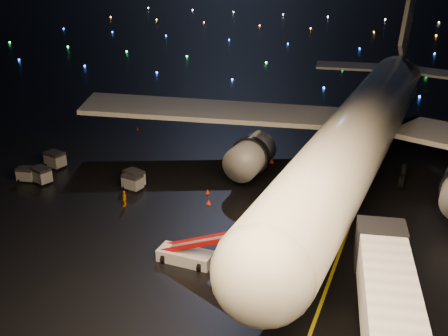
{
  "coord_description": "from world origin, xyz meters",
  "views": [
    {
      "loc": [
        17.37,
        -31.51,
        24.55
      ],
      "look_at": [
        0.76,
        12.0,
        5.0
      ],
      "focal_mm": 45.0,
      "sensor_mm": 36.0,
      "label": 1
    }
  ],
  "objects_px": {
    "airliner": "(369,90)",
    "baggage_cart_3": "(55,160)",
    "baggage_cart_0": "(133,182)",
    "baggage_cart_1": "(134,178)",
    "baggage_cart_2": "(41,175)",
    "baggage_cart_4": "(26,174)",
    "crew_c": "(125,198)",
    "belt_loader": "(185,244)"
  },
  "relations": [
    {
      "from": "airliner",
      "to": "baggage_cart_2",
      "type": "distance_m",
      "value": 35.74
    },
    {
      "from": "crew_c",
      "to": "baggage_cart_0",
      "type": "bearing_deg",
      "value": -179.51
    },
    {
      "from": "belt_loader",
      "to": "crew_c",
      "type": "xyz_separation_m",
      "value": [
        -9.68,
        7.01,
        -0.78
      ]
    },
    {
      "from": "baggage_cart_0",
      "to": "baggage_cart_2",
      "type": "bearing_deg",
      "value": -158.52
    },
    {
      "from": "airliner",
      "to": "crew_c",
      "type": "bearing_deg",
      "value": -137.4
    },
    {
      "from": "crew_c",
      "to": "baggage_cart_2",
      "type": "bearing_deg",
      "value": -116.53
    },
    {
      "from": "airliner",
      "to": "baggage_cart_0",
      "type": "bearing_deg",
      "value": -145.73
    },
    {
      "from": "baggage_cart_0",
      "to": "baggage_cart_1",
      "type": "distance_m",
      "value": 0.86
    },
    {
      "from": "crew_c",
      "to": "baggage_cart_0",
      "type": "xyz_separation_m",
      "value": [
        -1.21,
        3.71,
        -0.0
      ]
    },
    {
      "from": "airliner",
      "to": "baggage_cart_2",
      "type": "relative_size",
      "value": 33.09
    },
    {
      "from": "baggage_cart_1",
      "to": "baggage_cart_3",
      "type": "height_order",
      "value": "baggage_cart_3"
    },
    {
      "from": "baggage_cart_3",
      "to": "baggage_cart_2",
      "type": "bearing_deg",
      "value": -58.35
    },
    {
      "from": "baggage_cart_1",
      "to": "baggage_cart_2",
      "type": "height_order",
      "value": "baggage_cart_1"
    },
    {
      "from": "baggage_cart_2",
      "to": "baggage_cart_3",
      "type": "bearing_deg",
      "value": 126.4
    },
    {
      "from": "baggage_cart_3",
      "to": "crew_c",
      "type": "bearing_deg",
      "value": -11.13
    },
    {
      "from": "airliner",
      "to": "baggage_cart_3",
      "type": "distance_m",
      "value": 35.4
    },
    {
      "from": "airliner",
      "to": "baggage_cart_3",
      "type": "height_order",
      "value": "airliner"
    },
    {
      "from": "airliner",
      "to": "baggage_cart_4",
      "type": "relative_size",
      "value": 36.81
    },
    {
      "from": "belt_loader",
      "to": "baggage_cart_2",
      "type": "relative_size",
      "value": 3.31
    },
    {
      "from": "baggage_cart_0",
      "to": "baggage_cart_4",
      "type": "distance_m",
      "value": 11.86
    },
    {
      "from": "baggage_cart_1",
      "to": "crew_c",
      "type": "bearing_deg",
      "value": -49.56
    },
    {
      "from": "airliner",
      "to": "baggage_cart_4",
      "type": "xyz_separation_m",
      "value": [
        -33.14,
        -15.11,
        -8.6
      ]
    },
    {
      "from": "airliner",
      "to": "baggage_cart_1",
      "type": "bearing_deg",
      "value": -147.66
    },
    {
      "from": "crew_c",
      "to": "baggage_cart_3",
      "type": "xyz_separation_m",
      "value": [
        -12.37,
        5.86,
        0.08
      ]
    },
    {
      "from": "crew_c",
      "to": "baggage_cart_1",
      "type": "relative_size",
      "value": 0.81
    },
    {
      "from": "crew_c",
      "to": "baggage_cart_4",
      "type": "distance_m",
      "value": 12.96
    },
    {
      "from": "baggage_cart_0",
      "to": "baggage_cart_3",
      "type": "bearing_deg",
      "value": 179.32
    },
    {
      "from": "baggage_cart_1",
      "to": "baggage_cart_4",
      "type": "distance_m",
      "value": 11.8
    },
    {
      "from": "baggage_cart_3",
      "to": "baggage_cart_4",
      "type": "relative_size",
      "value": 1.19
    },
    {
      "from": "baggage_cart_1",
      "to": "baggage_cart_2",
      "type": "xyz_separation_m",
      "value": [
        -9.62,
        -2.79,
        -0.01
      ]
    },
    {
      "from": "baggage_cart_0",
      "to": "baggage_cart_1",
      "type": "relative_size",
      "value": 0.95
    },
    {
      "from": "baggage_cart_4",
      "to": "baggage_cart_3",
      "type": "bearing_deg",
      "value": 71.87
    },
    {
      "from": "baggage_cart_0",
      "to": "baggage_cart_2",
      "type": "distance_m",
      "value": 10.06
    },
    {
      "from": "airliner",
      "to": "baggage_cart_1",
      "type": "distance_m",
      "value": 26.29
    },
    {
      "from": "belt_loader",
      "to": "baggage_cart_3",
      "type": "distance_m",
      "value": 25.54
    },
    {
      "from": "crew_c",
      "to": "baggage_cart_4",
      "type": "bearing_deg",
      "value": -114.38
    },
    {
      "from": "baggage_cart_4",
      "to": "belt_loader",
      "type": "bearing_deg",
      "value": -32.26
    },
    {
      "from": "airliner",
      "to": "belt_loader",
      "type": "bearing_deg",
      "value": -110.9
    },
    {
      "from": "baggage_cart_4",
      "to": "crew_c",
      "type": "bearing_deg",
      "value": -18.31
    },
    {
      "from": "baggage_cart_0",
      "to": "baggage_cart_3",
      "type": "distance_m",
      "value": 11.37
    },
    {
      "from": "crew_c",
      "to": "baggage_cart_1",
      "type": "xyz_separation_m",
      "value": [
        -1.46,
        4.53,
        0.04
      ]
    },
    {
      "from": "baggage_cart_1",
      "to": "baggage_cart_0",
      "type": "bearing_deg",
      "value": -50.51
    }
  ]
}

